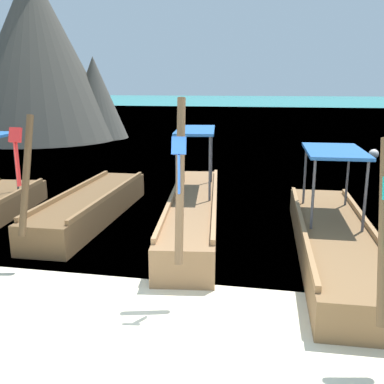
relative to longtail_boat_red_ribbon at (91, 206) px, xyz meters
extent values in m
plane|color=beige|center=(2.59, -4.82, -0.33)|extent=(120.00, 120.00, 0.00)
plane|color=teal|center=(2.59, 57.09, -0.32)|extent=(120.00, 120.00, 0.00)
cylinder|color=#4C4C51|center=(-2.09, 0.37, 0.90)|extent=(0.06, 0.06, 1.42)
cube|color=brown|center=(0.00, 0.03, -0.02)|extent=(1.16, 5.07, 0.61)
cube|color=brown|center=(-0.50, 0.02, 0.34)|extent=(0.15, 4.65, 0.10)
cube|color=brown|center=(0.50, 0.03, 0.34)|extent=(0.15, 4.65, 0.10)
cylinder|color=brown|center=(0.04, -2.65, 1.28)|extent=(0.13, 0.71, 2.02)
cube|color=red|center=(0.05, -2.86, 1.99)|extent=(0.20, 0.13, 0.25)
cube|color=red|center=(0.05, -2.88, 1.51)|extent=(0.03, 0.08, 0.73)
cube|color=olive|center=(2.45, -0.02, -0.01)|extent=(1.84, 6.44, 0.64)
cube|color=#AF7F52|center=(1.98, -0.08, 0.36)|extent=(0.84, 5.81, 0.10)
cube|color=#AF7F52|center=(2.92, 0.04, 0.36)|extent=(0.84, 5.81, 0.10)
cylinder|color=brown|center=(2.89, -3.35, 1.45)|extent=(0.22, 0.78, 2.32)
cube|color=blue|center=(2.91, -3.50, 1.97)|extent=(0.21, 0.15, 0.25)
cube|color=blue|center=(2.91, -3.52, 1.58)|extent=(0.04, 0.08, 0.55)
cylinder|color=#4C4C51|center=(2.12, -0.23, 1.01)|extent=(0.06, 0.06, 1.41)
cylinder|color=#4C4C51|center=(2.83, -0.13, 1.01)|extent=(0.06, 0.06, 1.41)
cylinder|color=#4C4C51|center=(1.87, 1.66, 1.01)|extent=(0.06, 0.06, 1.41)
cylinder|color=#4C4C51|center=(2.58, 1.76, 1.01)|extent=(0.06, 0.06, 1.41)
cube|color=#235BA3|center=(2.35, 0.77, 1.75)|extent=(1.14, 2.20, 0.06)
cube|color=brown|center=(5.33, -1.27, -0.05)|extent=(1.43, 6.04, 0.56)
cube|color=#9F7246|center=(4.74, -1.28, 0.28)|extent=(0.22, 5.53, 0.10)
cube|color=#9F7246|center=(5.93, -1.25, 0.28)|extent=(0.22, 5.53, 0.10)
cylinder|color=brown|center=(5.42, -4.42, 1.22)|extent=(0.14, 0.72, 2.02)
cylinder|color=#4C4C51|center=(4.89, -1.43, 0.86)|extent=(0.05, 0.05, 1.28)
cylinder|color=#4C4C51|center=(5.78, -1.41, 0.86)|extent=(0.05, 0.05, 1.28)
cylinder|color=#4C4C51|center=(4.85, 0.37, 0.86)|extent=(0.05, 0.05, 1.28)
cylinder|color=#4C4C51|center=(5.74, 0.39, 0.86)|extent=(0.05, 0.05, 1.28)
cube|color=#235BA3|center=(5.32, -0.52, 1.53)|extent=(1.13, 2.03, 0.06)
cone|color=#47443D|center=(-9.45, 14.63, 4.45)|extent=(9.11, 9.11, 9.55)
cone|color=#4E4B43|center=(-6.43, 15.54, 2.02)|extent=(3.80, 3.80, 4.70)
sphere|color=#EA5119|center=(5.80, 9.41, -0.09)|extent=(0.46, 0.46, 0.46)
sphere|color=white|center=(8.31, 10.50, -0.12)|extent=(0.42, 0.42, 0.42)
camera|label=1|loc=(4.22, -9.33, 2.78)|focal=41.23mm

